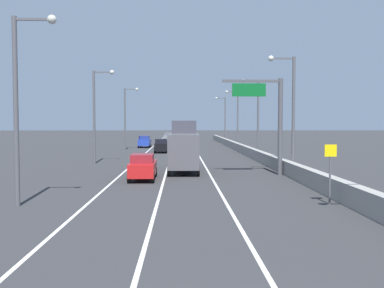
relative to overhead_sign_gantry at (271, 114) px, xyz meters
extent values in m
plane|color=#2D2D30|center=(-6.19, 37.12, -4.73)|extent=(320.00, 320.00, 0.00)
cube|color=silver|center=(-11.69, 28.12, -4.73)|extent=(0.16, 130.00, 0.00)
cube|color=silver|center=(-8.19, 28.12, -4.73)|extent=(0.16, 130.00, 0.00)
cube|color=silver|center=(-4.69, 28.12, -4.73)|extent=(0.16, 130.00, 0.00)
cube|color=gray|center=(1.34, 13.12, -4.18)|extent=(0.60, 120.00, 1.10)
cylinder|color=#47474C|center=(0.74, 0.02, -0.98)|extent=(0.36, 0.36, 7.50)
cube|color=#47474C|center=(-1.51, 0.02, 2.57)|extent=(4.50, 0.20, 0.20)
cube|color=#0C5923|center=(-1.73, -0.10, 1.87)|extent=(2.60, 0.10, 1.00)
cylinder|color=#4C4C51|center=(0.44, -12.23, -3.53)|extent=(0.10, 0.10, 2.40)
cube|color=yellow|center=(0.44, -12.27, -2.03)|extent=(0.60, 0.04, 0.60)
cylinder|color=#4C4C51|center=(1.79, 0.11, -0.13)|extent=(0.24, 0.24, 9.20)
cube|color=#4C4C51|center=(0.89, 0.11, 4.32)|extent=(1.80, 0.12, 0.12)
sphere|color=beige|center=(-0.01, 0.11, 4.32)|extent=(0.44, 0.44, 0.44)
cylinder|color=#4C4C51|center=(2.31, 18.49, -0.13)|extent=(0.24, 0.24, 9.20)
cube|color=#4C4C51|center=(1.41, 18.49, 4.32)|extent=(1.80, 0.12, 0.12)
sphere|color=beige|center=(0.51, 18.49, 4.32)|extent=(0.44, 0.44, 0.44)
cylinder|color=#4C4C51|center=(2.29, 36.87, -0.13)|extent=(0.24, 0.24, 9.20)
cube|color=#4C4C51|center=(1.39, 36.87, 4.32)|extent=(1.80, 0.12, 0.12)
sphere|color=beige|center=(0.49, 36.87, 4.32)|extent=(0.44, 0.44, 0.44)
cylinder|color=#4C4C51|center=(2.13, 55.25, -0.13)|extent=(0.24, 0.24, 9.20)
cube|color=#4C4C51|center=(1.23, 55.25, 4.32)|extent=(1.80, 0.12, 0.12)
sphere|color=beige|center=(0.33, 55.25, 4.32)|extent=(0.44, 0.44, 0.44)
cylinder|color=#4C4C51|center=(-15.00, -12.27, -0.13)|extent=(0.24, 0.24, 9.20)
cube|color=#4C4C51|center=(-14.10, -12.27, 4.32)|extent=(1.80, 0.12, 0.12)
sphere|color=beige|center=(-13.20, -12.27, 4.32)|extent=(0.44, 0.44, 0.44)
cylinder|color=#4C4C51|center=(-15.55, 9.79, -0.13)|extent=(0.24, 0.24, 9.20)
cube|color=#4C4C51|center=(-14.65, 9.79, 4.32)|extent=(1.80, 0.12, 0.12)
sphere|color=beige|center=(-13.75, 9.79, 4.32)|extent=(0.44, 0.44, 0.44)
cylinder|color=#4C4C51|center=(-15.30, 31.85, -0.13)|extent=(0.24, 0.24, 9.20)
cube|color=#4C4C51|center=(-14.40, 31.85, 4.32)|extent=(1.80, 0.12, 0.12)
sphere|color=beige|center=(-13.50, 31.85, 4.32)|extent=(0.44, 0.44, 0.44)
cube|color=red|center=(-9.70, -2.43, -3.93)|extent=(1.80, 4.68, 0.92)
cube|color=maroon|center=(-9.70, -2.90, -3.16)|extent=(1.57, 2.11, 0.60)
cylinder|color=black|center=(-10.52, -0.56, -4.39)|extent=(0.23, 0.68, 0.68)
cylinder|color=black|center=(-8.92, -0.54, -4.39)|extent=(0.23, 0.68, 0.68)
cylinder|color=black|center=(-10.49, -4.32, -4.39)|extent=(0.23, 0.68, 0.68)
cylinder|color=black|center=(-8.89, -4.31, -4.39)|extent=(0.23, 0.68, 0.68)
cube|color=black|center=(-9.63, 25.82, -3.91)|extent=(1.93, 4.34, 0.95)
cube|color=black|center=(-9.62, 25.39, -3.14)|extent=(1.66, 1.97, 0.60)
cylinder|color=black|center=(-10.50, 27.49, -4.39)|extent=(0.24, 0.69, 0.68)
cylinder|color=black|center=(-8.84, 27.53, -4.39)|extent=(0.24, 0.69, 0.68)
cylinder|color=black|center=(-10.42, 24.10, -4.39)|extent=(0.24, 0.69, 0.68)
cylinder|color=black|center=(-8.75, 24.14, -4.39)|extent=(0.24, 0.69, 0.68)
cube|color=slate|center=(-9.55, 60.23, -3.85)|extent=(1.91, 4.64, 1.07)
cube|color=#4D505A|center=(-9.57, 59.77, -3.01)|extent=(1.63, 2.11, 0.60)
cylinder|color=black|center=(-10.32, 62.10, -4.39)|extent=(0.24, 0.69, 0.68)
cylinder|color=black|center=(-8.69, 62.05, -4.39)|extent=(0.24, 0.69, 0.68)
cylinder|color=black|center=(-10.41, 58.40, -4.39)|extent=(0.24, 0.69, 0.68)
cylinder|color=black|center=(-8.79, 58.36, -4.39)|extent=(0.24, 0.69, 0.68)
cube|color=white|center=(-6.59, 36.44, -3.87)|extent=(1.87, 4.21, 1.03)
cube|color=#96969E|center=(-6.60, 36.02, -3.06)|extent=(1.62, 1.91, 0.60)
cylinder|color=black|center=(-7.38, 38.10, -4.39)|extent=(0.23, 0.68, 0.68)
cylinder|color=black|center=(-5.74, 38.07, -4.39)|extent=(0.23, 0.68, 0.68)
cylinder|color=black|center=(-7.44, 34.82, -4.39)|extent=(0.23, 0.68, 0.68)
cylinder|color=black|center=(-5.80, 34.79, -4.39)|extent=(0.23, 0.68, 0.68)
cube|color=#1E389E|center=(-12.89, 38.19, -3.89)|extent=(1.90, 4.24, 1.00)
cube|color=navy|center=(-12.90, 37.76, -3.09)|extent=(1.64, 1.92, 0.60)
cylinder|color=black|center=(-13.69, 39.86, -4.39)|extent=(0.23, 0.68, 0.68)
cylinder|color=black|center=(-12.02, 39.83, -4.39)|extent=(0.23, 0.68, 0.68)
cylinder|color=black|center=(-13.75, 36.54, -4.39)|extent=(0.23, 0.68, 0.68)
cylinder|color=black|center=(-12.08, 36.52, -4.39)|extent=(0.23, 0.68, 0.68)
cube|color=#4C4C51|center=(-6.72, 2.82, -2.90)|extent=(2.55, 8.37, 2.66)
cube|color=#3A3A45|center=(-6.69, 4.65, -1.02)|extent=(2.14, 1.87, 1.10)
cylinder|color=black|center=(-7.78, 6.30, -4.23)|extent=(0.24, 1.00, 1.00)
cylinder|color=black|center=(-5.54, 6.26, -4.23)|extent=(0.24, 1.00, 1.00)
cylinder|color=black|center=(-7.90, -0.63, -4.23)|extent=(0.24, 1.00, 1.00)
cylinder|color=black|center=(-5.66, -0.67, -4.23)|extent=(0.24, 1.00, 1.00)
camera|label=1|loc=(-7.02, -33.69, -0.64)|focal=40.86mm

